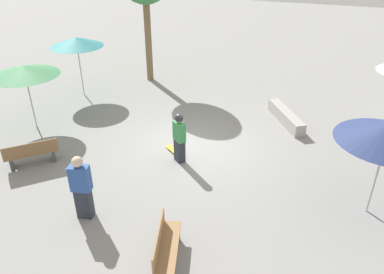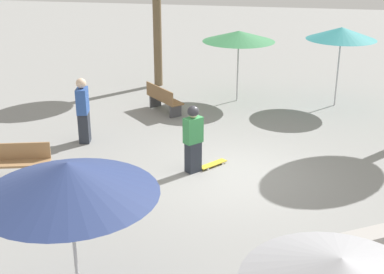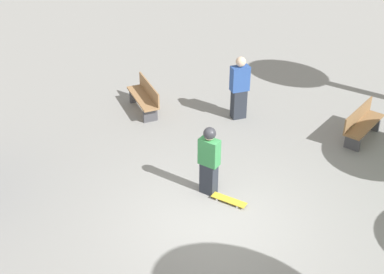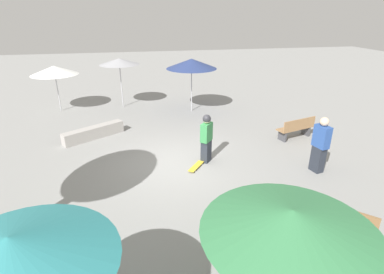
{
  "view_description": "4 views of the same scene",
  "coord_description": "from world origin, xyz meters",
  "px_view_note": "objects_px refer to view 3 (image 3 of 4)",
  "views": [
    {
      "loc": [
        3.72,
        -10.4,
        6.53
      ],
      "look_at": [
        0.17,
        -0.44,
        0.61
      ],
      "focal_mm": 35.0,
      "sensor_mm": 36.0,
      "label": 1
    },
    {
      "loc": [
        11.45,
        1.21,
        5.44
      ],
      "look_at": [
        -0.32,
        -1.08,
        0.78
      ],
      "focal_mm": 50.0,
      "sensor_mm": 36.0,
      "label": 2
    },
    {
      "loc": [
        1.5,
        8.43,
        7.28
      ],
      "look_at": [
        0.28,
        -1.32,
        1.26
      ],
      "focal_mm": 50.0,
      "sensor_mm": 36.0,
      "label": 3
    },
    {
      "loc": [
        -8.78,
        1.26,
        4.7
      ],
      "look_at": [
        0.03,
        -0.53,
        0.9
      ],
      "focal_mm": 28.0,
      "sensor_mm": 36.0,
      "label": 4
    }
  ],
  "objects_px": {
    "skater_main": "(209,158)",
    "bench_far": "(362,124)",
    "bench_near": "(145,97)",
    "bystander_watching": "(239,88)",
    "skateboard": "(229,200)"
  },
  "relations": [
    {
      "from": "skateboard",
      "to": "bench_far",
      "type": "distance_m",
      "value": 4.46
    },
    {
      "from": "skater_main",
      "to": "bystander_watching",
      "type": "bearing_deg",
      "value": 108.84
    },
    {
      "from": "skateboard",
      "to": "bystander_watching",
      "type": "xyz_separation_m",
      "value": [
        -0.94,
        -3.7,
        0.84
      ]
    },
    {
      "from": "bench_near",
      "to": "bystander_watching",
      "type": "height_order",
      "value": "bystander_watching"
    },
    {
      "from": "bench_near",
      "to": "bench_far",
      "type": "relative_size",
      "value": 1.14
    },
    {
      "from": "skater_main",
      "to": "bench_far",
      "type": "height_order",
      "value": "skater_main"
    },
    {
      "from": "bench_far",
      "to": "skater_main",
      "type": "bearing_deg",
      "value": -21.78
    },
    {
      "from": "bench_near",
      "to": "bystander_watching",
      "type": "relative_size",
      "value": 0.92
    },
    {
      "from": "skater_main",
      "to": "bench_far",
      "type": "relative_size",
      "value": 1.14
    },
    {
      "from": "skateboard",
      "to": "skater_main",
      "type": "bearing_deg",
      "value": 170.33
    },
    {
      "from": "skateboard",
      "to": "bench_far",
      "type": "bearing_deg",
      "value": 67.87
    },
    {
      "from": "skater_main",
      "to": "bench_near",
      "type": "height_order",
      "value": "skater_main"
    },
    {
      "from": "bystander_watching",
      "to": "bench_near",
      "type": "bearing_deg",
      "value": -27.1
    },
    {
      "from": "bench_far",
      "to": "bench_near",
      "type": "bearing_deg",
      "value": -66.31
    },
    {
      "from": "bench_near",
      "to": "bystander_watching",
      "type": "xyz_separation_m",
      "value": [
        -2.54,
        0.69,
        0.47
      ]
    }
  ]
}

